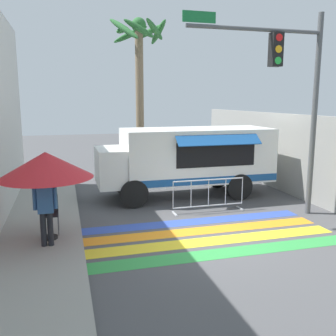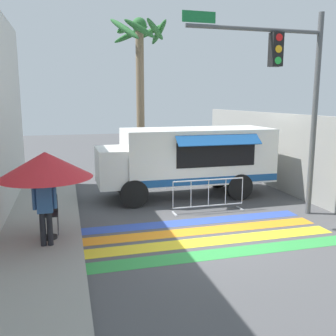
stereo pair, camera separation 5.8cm
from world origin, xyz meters
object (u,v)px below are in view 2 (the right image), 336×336
at_px(food_truck, 184,157).
at_px(patio_umbrella, 45,165).
at_px(folding_chair, 49,210).
at_px(traffic_signal_pole, 292,82).
at_px(vendor_person, 45,205).
at_px(barricade_front, 208,195).
at_px(palm_tree, 140,65).

bearing_deg(food_truck, patio_umbrella, -142.10).
bearing_deg(folding_chair, patio_umbrella, -108.35).
xyz_separation_m(traffic_signal_pole, folding_chair, (-6.71, -0.08, -3.18)).
relative_size(food_truck, vendor_person, 3.70).
bearing_deg(vendor_person, traffic_signal_pole, 21.68).
bearing_deg(barricade_front, vendor_person, -157.37).
height_order(folding_chair, vendor_person, vendor_person).
bearing_deg(barricade_front, patio_umbrella, -161.91).
bearing_deg(vendor_person, food_truck, 54.56).
bearing_deg(patio_umbrella, folding_chair, 89.19).
relative_size(food_truck, traffic_signal_pole, 1.05).
height_order(vendor_person, palm_tree, palm_tree).
xyz_separation_m(food_truck, patio_umbrella, (-4.50, -3.50, 0.51)).
bearing_deg(vendor_person, barricade_front, 36.23).
xyz_separation_m(patio_umbrella, palm_tree, (3.61, 6.85, 2.90)).
relative_size(traffic_signal_pole, patio_umbrella, 2.70).
bearing_deg(folding_chair, palm_tree, 43.10).
xyz_separation_m(patio_umbrella, barricade_front, (4.66, 1.52, -1.43)).
relative_size(patio_umbrella, folding_chair, 2.29).
distance_m(traffic_signal_pole, patio_umbrella, 7.02).
height_order(food_truck, palm_tree, palm_tree).
xyz_separation_m(vendor_person, barricade_front, (4.70, 1.96, -0.58)).
distance_m(traffic_signal_pole, palm_tree, 7.11).
xyz_separation_m(traffic_signal_pole, palm_tree, (-3.11, 6.33, 0.93)).
distance_m(folding_chair, palm_tree, 8.43).
relative_size(barricade_front, palm_tree, 0.34).
bearing_deg(vendor_person, palm_tree, 77.00).
height_order(traffic_signal_pole, vendor_person, traffic_signal_pole).
relative_size(patio_umbrella, palm_tree, 0.32).
bearing_deg(food_truck, folding_chair, -145.73).
bearing_deg(traffic_signal_pole, patio_umbrella, -175.54).
bearing_deg(folding_chair, traffic_signal_pole, -16.83).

